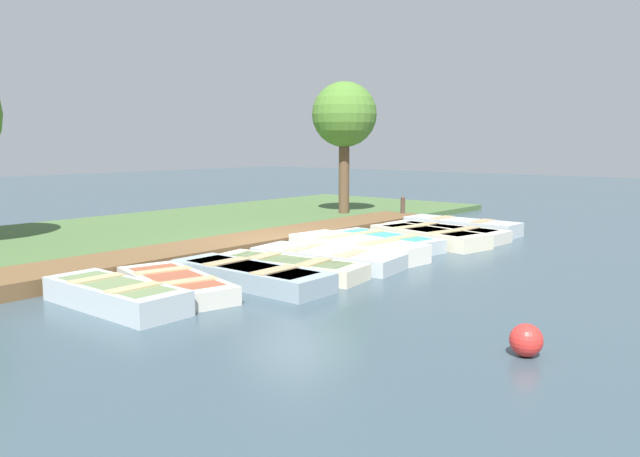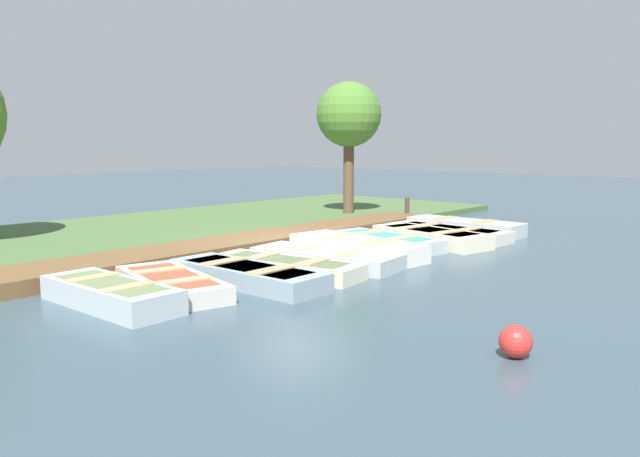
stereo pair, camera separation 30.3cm
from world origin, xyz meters
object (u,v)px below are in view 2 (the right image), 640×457
(park_tree_left, at_px, (349,116))
(rowboat_8, at_px, (448,232))
(rowboat_0, at_px, (111,294))
(rowboat_7, at_px, (431,236))
(rowboat_2, at_px, (247,275))
(rowboat_6, at_px, (387,241))
(rowboat_9, at_px, (465,226))
(buoy, at_px, (516,341))
(rowboat_4, at_px, (326,258))
(rowboat_5, at_px, (356,248))
(rowboat_1, at_px, (171,283))
(rowboat_3, at_px, (286,267))
(mooring_post_far, at_px, (407,209))

(park_tree_left, bearing_deg, rowboat_8, -19.50)
(rowboat_0, bearing_deg, rowboat_7, 85.54)
(rowboat_2, relative_size, rowboat_6, 1.08)
(rowboat_9, height_order, buoy, rowboat_9)
(rowboat_9, bearing_deg, rowboat_2, -87.69)
(rowboat_4, relative_size, park_tree_left, 0.73)
(rowboat_5, height_order, park_tree_left, park_tree_left)
(rowboat_8, height_order, rowboat_9, rowboat_9)
(rowboat_6, distance_m, park_tree_left, 7.03)
(rowboat_6, relative_size, rowboat_9, 0.91)
(rowboat_6, distance_m, rowboat_8, 2.44)
(rowboat_6, height_order, rowboat_7, rowboat_7)
(rowboat_0, height_order, rowboat_1, rowboat_0)
(rowboat_0, xyz_separation_m, buoy, (5.90, 1.99, -0.00))
(rowboat_1, relative_size, rowboat_5, 0.86)
(rowboat_2, relative_size, rowboat_5, 0.96)
(rowboat_9, bearing_deg, rowboat_0, -90.33)
(rowboat_7, bearing_deg, rowboat_4, -81.83)
(rowboat_0, xyz_separation_m, park_tree_left, (-4.52, 11.70, 3.29))
(rowboat_2, relative_size, rowboat_9, 0.99)
(rowboat_0, distance_m, rowboat_6, 7.54)
(rowboat_2, height_order, rowboat_3, rowboat_2)
(rowboat_7, bearing_deg, rowboat_3, -80.75)
(rowboat_5, height_order, mooring_post_far, mooring_post_far)
(rowboat_4, xyz_separation_m, park_tree_left, (-4.89, 6.85, 3.33))
(rowboat_0, distance_m, rowboat_3, 3.62)
(rowboat_2, bearing_deg, rowboat_9, 90.43)
(rowboat_3, relative_size, rowboat_6, 1.07)
(rowboat_1, bearing_deg, mooring_post_far, 115.95)
(rowboat_0, relative_size, rowboat_8, 0.78)
(rowboat_8, height_order, mooring_post_far, mooring_post_far)
(rowboat_2, xyz_separation_m, rowboat_3, (-0.05, 1.08, -0.02))
(rowboat_9, bearing_deg, rowboat_1, -90.81)
(rowboat_5, relative_size, rowboat_7, 1.04)
(rowboat_2, height_order, buoy, buoy)
(rowboat_0, relative_size, mooring_post_far, 3.19)
(rowboat_1, height_order, rowboat_2, rowboat_2)
(rowboat_2, distance_m, rowboat_6, 5.04)
(rowboat_3, relative_size, buoy, 8.08)
(rowboat_4, distance_m, rowboat_7, 3.93)
(rowboat_3, bearing_deg, rowboat_8, 81.50)
(rowboat_1, bearing_deg, rowboat_9, 102.06)
(rowboat_1, relative_size, mooring_post_far, 3.46)
(rowboat_5, distance_m, rowboat_7, 2.72)
(rowboat_3, height_order, rowboat_5, rowboat_5)
(rowboat_7, bearing_deg, mooring_post_far, 142.23)
(mooring_post_far, relative_size, park_tree_left, 0.18)
(rowboat_1, distance_m, buoy, 6.01)
(rowboat_2, xyz_separation_m, rowboat_7, (0.10, 6.27, 0.02))
(rowboat_0, height_order, rowboat_5, rowboat_5)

